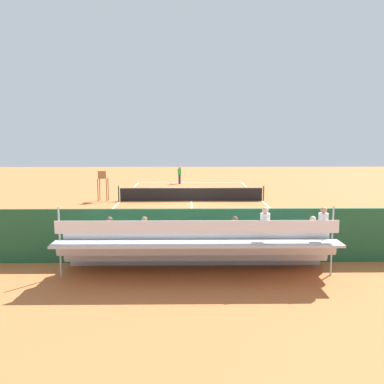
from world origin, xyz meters
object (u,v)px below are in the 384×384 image
at_px(tennis_net, 191,194).
at_px(tennis_racket, 169,183).
at_px(umpire_chair, 103,183).
at_px(courtside_bench, 284,242).
at_px(equipment_bag, 242,252).
at_px(tennis_player, 180,173).
at_px(bleacher_stand, 201,247).
at_px(tennis_ball_far, 178,186).
at_px(tennis_ball_near, 167,184).

xyz_separation_m(tennis_net, tennis_racket, (2.02, -10.26, -0.49)).
xyz_separation_m(umpire_chair, courtside_bench, (-9.65, 13.30, -0.76)).
distance_m(courtside_bench, equipment_bag, 1.70).
bearing_deg(tennis_player, umpire_chair, 62.70).
bearing_deg(tennis_player, tennis_racket, -8.34).
relative_size(bleacher_stand, equipment_bag, 10.07).
relative_size(equipment_bag, tennis_ball_far, 13.64).
relative_size(courtside_bench, equipment_bag, 2.00).
height_order(equipment_bag, tennis_ball_near, equipment_bag).
height_order(tennis_net, tennis_racket, tennis_net).
bearing_deg(courtside_bench, tennis_net, -75.42).
relative_size(umpire_chair, equipment_bag, 2.38).
xyz_separation_m(courtside_bench, tennis_racket, (5.48, -23.53, -0.54)).
height_order(umpire_chair, tennis_ball_far, umpire_chair).
bearing_deg(tennis_player, tennis_ball_far, 86.41).
height_order(umpire_chair, tennis_racket, umpire_chair).
xyz_separation_m(equipment_bag, tennis_player, (2.80, -23.51, 0.84)).
bearing_deg(equipment_bag, tennis_net, -82.33).
distance_m(equipment_bag, tennis_racket, 23.97).
bearing_deg(tennis_net, tennis_player, -84.37).
distance_m(tennis_net, tennis_ball_near, 9.84).
bearing_deg(equipment_bag, tennis_racket, -80.81).
bearing_deg(tennis_net, tennis_ball_far, -82.27).
bearing_deg(tennis_net, bleacher_stand, 90.57).
distance_m(equipment_bag, tennis_ball_near, 23.33).
distance_m(umpire_chair, courtside_bench, 16.45).
bearing_deg(tennis_ball_near, tennis_ball_far, 127.43).
xyz_separation_m(tennis_net, umpire_chair, (6.20, -0.02, 0.81)).
bearing_deg(umpire_chair, tennis_racket, -112.19).
distance_m(tennis_net, tennis_racket, 10.47).
relative_size(tennis_net, equipment_bag, 11.44).
xyz_separation_m(umpire_chair, tennis_racket, (-4.18, -10.23, -1.30)).
bearing_deg(tennis_racket, tennis_ball_near, 78.36).
relative_size(courtside_bench, tennis_ball_far, 27.27).
xyz_separation_m(tennis_net, courtside_bench, (-3.45, 13.27, 0.06)).
relative_size(tennis_net, tennis_ball_near, 156.06).
relative_size(tennis_net, courtside_bench, 5.72).
xyz_separation_m(courtside_bench, tennis_player, (4.45, -23.38, 0.46)).
distance_m(umpire_chair, tennis_ball_far, 9.72).
bearing_deg(tennis_ball_near, tennis_player, -155.83).
xyz_separation_m(tennis_player, tennis_ball_far, (0.12, 1.89, -0.98)).
bearing_deg(bleacher_stand, tennis_racket, -85.14).
height_order(tennis_net, tennis_player, tennis_player).
bearing_deg(equipment_bag, tennis_ball_far, -82.31).
bearing_deg(tennis_ball_near, umpire_chair, 67.11).
bearing_deg(tennis_net, courtside_bench, 104.58).
height_order(tennis_net, umpire_chair, umpire_chair).
distance_m(tennis_net, bleacher_stand, 15.36).
bearing_deg(equipment_bag, tennis_ball_near, -80.20).
xyz_separation_m(tennis_net, equipment_bag, (-1.80, 13.40, -0.32)).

